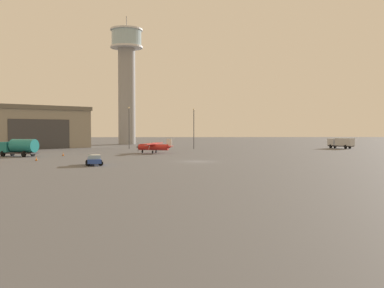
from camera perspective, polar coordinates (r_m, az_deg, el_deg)
ground_plane at (r=63.94m, az=0.63°, el=-2.30°), size 400.00×400.00×0.00m
control_tower at (r=140.19m, az=-8.53°, el=8.98°), size 10.08×10.08×40.13m
hangar at (r=116.76m, az=-20.84°, el=2.07°), size 31.97×30.79×10.47m
airplane_red at (r=86.55m, az=-5.00°, el=-0.31°), size 7.60×9.69×2.87m
truck_box_silver at (r=113.26m, az=18.90°, el=0.19°), size 5.62×6.17×2.56m
truck_fuel_tanker_teal at (r=81.37m, az=-21.63°, el=-0.35°), size 7.28×4.85×3.04m
car_blue at (r=58.86m, az=-12.67°, el=-1.99°), size 2.84×4.79×1.37m
light_post_east at (r=107.08m, az=-8.22°, el=2.57°), size 0.44×0.44×10.18m
light_post_north at (r=105.45m, az=0.24°, el=2.48°), size 0.44×0.44×9.77m
traffic_cone_near_left at (r=69.38m, az=-19.67°, el=-1.79°), size 0.36×0.36×0.72m
traffic_cone_near_right at (r=80.70m, az=-16.48°, el=-1.26°), size 0.36×0.36×0.68m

